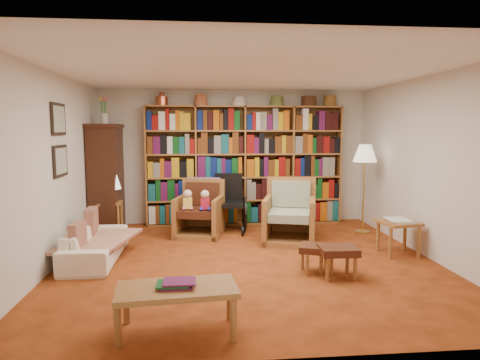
{
  "coord_description": "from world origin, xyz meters",
  "views": [
    {
      "loc": [
        -0.63,
        -5.57,
        1.76
      ],
      "look_at": [
        -0.05,
        0.6,
        1.03
      ],
      "focal_mm": 32.0,
      "sensor_mm": 36.0,
      "label": 1
    }
  ],
  "objects": [
    {
      "name": "wall_front",
      "position": [
        0.0,
        -2.5,
        1.25
      ],
      "size": [
        5.0,
        0.0,
        5.0
      ],
      "primitive_type": "plane",
      "rotation": [
        -1.57,
        0.0,
        0.0
      ],
      "color": "silver",
      "rests_on": "floor"
    },
    {
      "name": "footstool_b",
      "position": [
        1.0,
        -0.73,
        0.31
      ],
      "size": [
        0.45,
        0.39,
        0.37
      ],
      "color": "#462112",
      "rests_on": "floor"
    },
    {
      "name": "ceiling",
      "position": [
        0.0,
        0.0,
        2.5
      ],
      "size": [
        5.0,
        5.0,
        0.0
      ],
      "primitive_type": "plane",
      "rotation": [
        3.14,
        0.0,
        0.0
      ],
      "color": "white",
      "rests_on": "wall_back"
    },
    {
      "name": "wall_right",
      "position": [
        2.5,
        0.0,
        1.25
      ],
      "size": [
        0.0,
        5.0,
        5.0
      ],
      "primitive_type": "plane",
      "rotation": [
        1.57,
        0.0,
        -1.57
      ],
      "color": "silver",
      "rests_on": "floor"
    },
    {
      "name": "floor",
      "position": [
        0.0,
        0.0,
        0.0
      ],
      "size": [
        5.0,
        5.0,
        0.0
      ],
      "primitive_type": "plane",
      "color": "#A14318",
      "rests_on": "ground"
    },
    {
      "name": "side_table_lamp",
      "position": [
        -2.15,
        1.75,
        0.4
      ],
      "size": [
        0.4,
        0.4,
        0.55
      ],
      "color": "#9D5C31",
      "rests_on": "floor"
    },
    {
      "name": "sofa",
      "position": [
        -2.05,
        0.23,
        0.23
      ],
      "size": [
        1.56,
        0.61,
        0.46
      ],
      "primitive_type": "imported",
      "rotation": [
        0.0,
        0.0,
        1.57
      ],
      "color": "white",
      "rests_on": "floor"
    },
    {
      "name": "framed_pictures",
      "position": [
        -2.48,
        0.3,
        1.62
      ],
      "size": [
        0.03,
        0.52,
        0.97
      ],
      "color": "black",
      "rests_on": "wall_left"
    },
    {
      "name": "sofa_throw",
      "position": [
        -2.0,
        0.23,
        0.3
      ],
      "size": [
        1.01,
        1.5,
        0.04
      ],
      "primitive_type": "cube",
      "rotation": [
        0.0,
        0.0,
        -0.21
      ],
      "color": "beige",
      "rests_on": "sofa"
    },
    {
      "name": "curio_cabinet",
      "position": [
        -2.25,
        2.0,
        0.95
      ],
      "size": [
        0.5,
        0.95,
        2.4
      ],
      "color": "#3E1C11",
      "rests_on": "floor"
    },
    {
      "name": "cushion_right",
      "position": [
        -2.18,
        -0.12,
        0.45
      ],
      "size": [
        0.15,
        0.35,
        0.34
      ],
      "primitive_type": "cube",
      "rotation": [
        0.0,
        0.0,
        -0.12
      ],
      "color": "maroon",
      "rests_on": "sofa"
    },
    {
      "name": "coffee_table",
      "position": [
        -0.84,
        -1.97,
        0.36
      ],
      "size": [
        1.08,
        0.61,
        0.46
      ],
      "color": "#9D5C31",
      "rests_on": "floor"
    },
    {
      "name": "floor_lamp",
      "position": [
        2.15,
        1.42,
        1.31
      ],
      "size": [
        0.4,
        0.4,
        1.52
      ],
      "color": "gold",
      "rests_on": "floor"
    },
    {
      "name": "footstool_a",
      "position": [
        0.8,
        -0.54,
        0.28
      ],
      "size": [
        0.5,
        0.47,
        0.34
      ],
      "color": "#462112",
      "rests_on": "floor"
    },
    {
      "name": "cushion_left",
      "position": [
        -2.18,
        0.58,
        0.45
      ],
      "size": [
        0.15,
        0.41,
        0.4
      ],
      "primitive_type": "cube",
      "rotation": [
        0.0,
        0.0,
        0.06
      ],
      "color": "maroon",
      "rests_on": "sofa"
    },
    {
      "name": "wall_back",
      "position": [
        0.0,
        2.5,
        1.25
      ],
      "size": [
        5.0,
        0.0,
        5.0
      ],
      "primitive_type": "plane",
      "rotation": [
        1.57,
        0.0,
        0.0
      ],
      "color": "silver",
      "rests_on": "floor"
    },
    {
      "name": "wheelchair",
      "position": [
        -0.13,
        1.77,
        0.46
      ],
      "size": [
        0.57,
        0.8,
        1.0
      ],
      "color": "black",
      "rests_on": "floor"
    },
    {
      "name": "table_lamp",
      "position": [
        -2.15,
        1.75,
        0.9
      ],
      "size": [
        0.38,
        0.38,
        0.52
      ],
      "color": "gold",
      "rests_on": "side_table_lamp"
    },
    {
      "name": "armchair_leather",
      "position": [
        -0.65,
        1.56,
        0.38
      ],
      "size": [
        0.92,
        0.94,
        0.94
      ],
      "color": "#9D5C31",
      "rests_on": "floor"
    },
    {
      "name": "armchair_sage",
      "position": [
        0.76,
        1.01,
        0.38
      ],
      "size": [
        1.01,
        1.02,
        0.99
      ],
      "color": "#9D5C31",
      "rests_on": "floor"
    },
    {
      "name": "side_table_papers",
      "position": [
        2.15,
        0.1,
        0.41
      ],
      "size": [
        0.56,
        0.56,
        0.51
      ],
      "color": "#9D5C31",
      "rests_on": "floor"
    },
    {
      "name": "wall_left",
      "position": [
        -2.5,
        0.0,
        1.25
      ],
      "size": [
        0.0,
        5.0,
        5.0
      ],
      "primitive_type": "plane",
      "rotation": [
        1.57,
        0.0,
        1.57
      ],
      "color": "silver",
      "rests_on": "floor"
    },
    {
      "name": "bookshelf",
      "position": [
        0.2,
        2.33,
        1.17
      ],
      "size": [
        3.6,
        0.3,
        2.42
      ],
      "color": "#9D5C31",
      "rests_on": "floor"
    }
  ]
}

